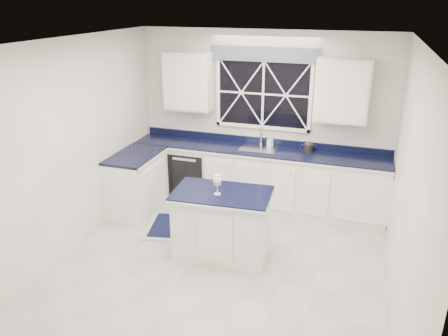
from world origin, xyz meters
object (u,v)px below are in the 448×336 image
(island, at_px, (222,224))
(kettle, at_px, (308,147))
(wine_glass, at_px, (217,181))
(soap_bottle, at_px, (270,141))
(dishwasher, at_px, (193,173))
(faucet, at_px, (261,136))

(island, distance_m, kettle, 1.99)
(wine_glass, xyz_separation_m, soap_bottle, (0.24, 1.88, -0.04))
(kettle, xyz_separation_m, soap_bottle, (-0.61, 0.08, 0.01))
(dishwasher, bearing_deg, kettle, 3.86)
(dishwasher, xyz_separation_m, kettle, (1.86, 0.13, 0.61))
(kettle, bearing_deg, faucet, 159.89)
(soap_bottle, bearing_deg, dishwasher, -170.51)
(kettle, distance_m, wine_glass, 1.99)
(dishwasher, xyz_separation_m, wine_glass, (1.01, -1.67, 0.66))
(faucet, xyz_separation_m, island, (-0.05, -1.79, -0.65))
(island, height_order, wine_glass, wine_glass)
(dishwasher, height_order, kettle, kettle)
(faucet, height_order, soap_bottle, faucet)
(kettle, height_order, soap_bottle, kettle)
(dishwasher, bearing_deg, faucet, 10.02)
(faucet, bearing_deg, kettle, -5.23)
(faucet, distance_m, wine_glass, 1.87)
(dishwasher, height_order, wine_glass, wine_glass)
(faucet, relative_size, island, 0.24)
(kettle, bearing_deg, wine_glass, -130.08)
(island, height_order, soap_bottle, soap_bottle)
(wine_glass, bearing_deg, dishwasher, 121.15)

